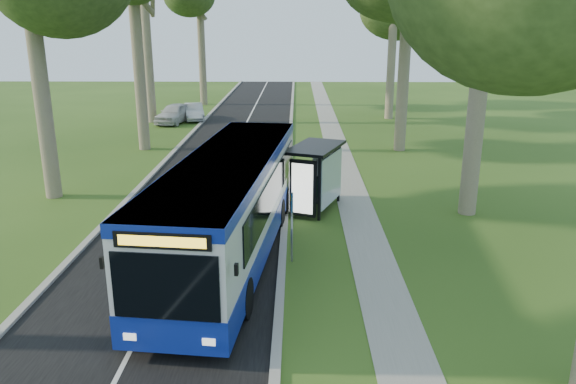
# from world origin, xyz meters

# --- Properties ---
(ground) EXTENTS (120.00, 120.00, 0.00)m
(ground) POSITION_xyz_m (0.00, 0.00, 0.00)
(ground) COLOR #2C4B17
(ground) RESTS_ON ground
(road) EXTENTS (7.00, 100.00, 0.02)m
(road) POSITION_xyz_m (-3.50, 10.00, 0.01)
(road) COLOR black
(road) RESTS_ON ground
(kerb_east) EXTENTS (0.25, 100.00, 0.12)m
(kerb_east) POSITION_xyz_m (0.00, 10.00, 0.06)
(kerb_east) COLOR #9E9B93
(kerb_east) RESTS_ON ground
(kerb_west) EXTENTS (0.25, 100.00, 0.12)m
(kerb_west) POSITION_xyz_m (-7.00, 10.00, 0.06)
(kerb_west) COLOR #9E9B93
(kerb_west) RESTS_ON ground
(centre_line) EXTENTS (0.12, 100.00, 0.00)m
(centre_line) POSITION_xyz_m (-3.50, 10.00, 0.02)
(centre_line) COLOR white
(centre_line) RESTS_ON road
(footpath) EXTENTS (1.50, 100.00, 0.02)m
(footpath) POSITION_xyz_m (3.00, 10.00, 0.01)
(footpath) COLOR gray
(footpath) RESTS_ON ground
(bus) EXTENTS (4.03, 13.18, 3.44)m
(bus) POSITION_xyz_m (-1.71, 1.36, 1.78)
(bus) COLOR silver
(bus) RESTS_ON ground
(bus_stop_sign) EXTENTS (0.08, 0.33, 2.37)m
(bus_stop_sign) POSITION_xyz_m (0.31, 0.98, 1.49)
(bus_stop_sign) COLOR gray
(bus_stop_sign) RESTS_ON ground
(bus_shelter) EXTENTS (2.72, 3.56, 2.71)m
(bus_shelter) POSITION_xyz_m (1.37, 6.03, 1.92)
(bus_shelter) COLOR black
(bus_shelter) RESTS_ON ground
(litter_bin) EXTENTS (0.59, 0.59, 1.03)m
(litter_bin) POSITION_xyz_m (1.56, 8.01, 0.52)
(litter_bin) COLOR black
(litter_bin) RESTS_ON ground
(car_white) EXTENTS (2.75, 4.77, 1.53)m
(car_white) POSITION_xyz_m (-9.12, 27.58, 0.76)
(car_white) COLOR silver
(car_white) RESTS_ON ground
(car_silver) EXTENTS (2.33, 4.23, 1.32)m
(car_silver) POSITION_xyz_m (-7.86, 29.00, 0.66)
(car_silver) COLOR #B3B6BB
(car_silver) RESTS_ON ground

